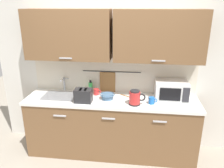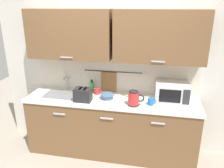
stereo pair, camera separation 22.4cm
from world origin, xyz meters
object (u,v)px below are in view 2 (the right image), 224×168
dish_soap_bottle (92,87)px  mug_by_kettle (151,102)px  microwave (172,92)px  mixing_bowl (107,96)px  electric_kettle (134,98)px  wooden_spoon (130,98)px  mug_near_sink (97,91)px  toaster (83,95)px

dish_soap_bottle → mug_by_kettle: size_ratio=1.63×
microwave → mixing_bowl: bearing=-172.7°
dish_soap_bottle → mixing_bowl: dish_soap_bottle is taller
mixing_bowl → electric_kettle: bearing=-19.9°
microwave → dish_soap_bottle: microwave is taller
wooden_spoon → mixing_bowl: bearing=-163.9°
mug_by_kettle → mixing_bowl: bearing=171.9°
dish_soap_bottle → wooden_spoon: size_ratio=0.79×
electric_kettle → dish_soap_bottle: 0.79m
electric_kettle → mug_near_sink: bearing=153.9°
electric_kettle → wooden_spoon: (-0.08, 0.24, -0.10)m
electric_kettle → toaster: size_ratio=0.89×
microwave → dish_soap_bottle: size_ratio=2.35×
electric_kettle → mug_by_kettle: 0.24m
dish_soap_bottle → mixing_bowl: bearing=-37.9°
mug_by_kettle → toaster: bearing=-177.0°
mug_near_sink → mixing_bowl: mug_near_sink is taller
microwave → mug_by_kettle: (-0.28, -0.21, -0.09)m
electric_kettle → dish_soap_bottle: electric_kettle is taller
dish_soap_bottle → toaster: (-0.03, -0.37, 0.01)m
microwave → mug_near_sink: size_ratio=3.83×
dish_soap_bottle → wooden_spoon: 0.64m
wooden_spoon → electric_kettle: bearing=-72.5°
microwave → mug_near_sink: 1.11m
mug_by_kettle → electric_kettle: bearing=-166.6°
mug_near_sink → wooden_spoon: (0.52, -0.05, -0.04)m
dish_soap_bottle → mixing_bowl: 0.38m
mixing_bowl → toaster: (-0.32, -0.14, 0.05)m
electric_kettle → mug_by_kettle: bearing=13.4°
electric_kettle → mug_near_sink: (-0.59, 0.29, -0.05)m
electric_kettle → dish_soap_bottle: bearing=151.6°
electric_kettle → microwave: bearing=27.1°
microwave → dish_soap_bottle: bearing=174.6°
mug_by_kettle → mug_near_sink: bearing=164.1°
dish_soap_bottle → mug_near_sink: (0.11, -0.09, -0.04)m
electric_kettle → mug_by_kettle: (0.23, 0.06, -0.05)m
microwave → mixing_bowl: microwave is taller
mixing_bowl → mug_near_sink: bearing=142.9°
microwave → wooden_spoon: (-0.59, -0.02, -0.13)m
mug_near_sink → toaster: 0.32m
mixing_bowl → wooden_spoon: bearing=16.1°
electric_kettle → mug_by_kettle: size_ratio=1.89×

